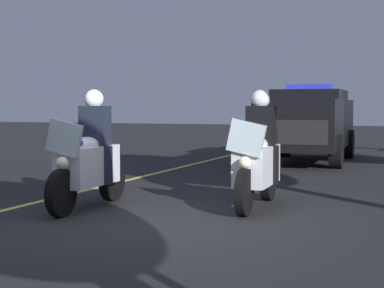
% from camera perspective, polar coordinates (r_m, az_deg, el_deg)
% --- Properties ---
extents(ground_plane, '(80.00, 80.00, 0.00)m').
position_cam_1_polar(ground_plane, '(7.79, -5.13, -7.43)').
color(ground_plane, black).
extents(police_motorcycle_lead_left, '(2.14, 0.58, 1.72)m').
position_cam_1_polar(police_motorcycle_lead_left, '(9.03, -9.50, -1.47)').
color(police_motorcycle_lead_left, black).
rests_on(police_motorcycle_lead_left, ground).
extents(police_motorcycle_lead_right, '(2.14, 0.58, 1.72)m').
position_cam_1_polar(police_motorcycle_lead_right, '(9.01, 6.06, -1.45)').
color(police_motorcycle_lead_right, black).
rests_on(police_motorcycle_lead_right, ground).
extents(police_suv, '(4.97, 2.22, 2.05)m').
position_cam_1_polar(police_suv, '(16.63, 10.69, 2.05)').
color(police_suv, black).
rests_on(police_suv, ground).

